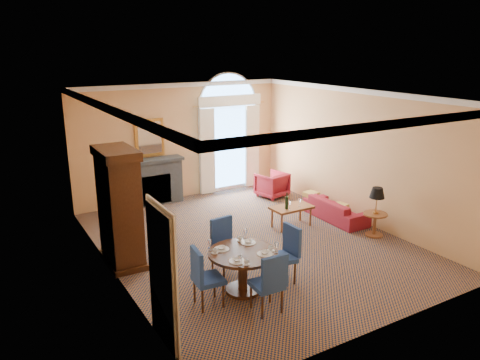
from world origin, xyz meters
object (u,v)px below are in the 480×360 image
sofa (336,209)px  coffee_table (291,208)px  side_table (376,206)px  armchair (272,185)px  dining_table (243,262)px  armoire (120,209)px

sofa → coffee_table: coffee_table is taller
coffee_table → side_table: side_table is taller
armchair → dining_table: bearing=38.0°
coffee_table → side_table: bearing=-47.7°
dining_table → side_table: size_ratio=1.09×
coffee_table → armoire: bearing=177.5°
armoire → sofa: bearing=-3.2°
sofa → dining_table: bearing=117.4°
dining_table → coffee_table: (2.56, 2.06, -0.10)m
armoire → coffee_table: armoire is taller
side_table → armoire: bearing=163.9°
dining_table → armchair: bearing=50.6°
dining_table → sofa: size_ratio=0.68×
dining_table → armchair: dining_table is taller
armchair → coffee_table: bearing=54.7°
sofa → armoire: bearing=87.7°
armchair → coffee_table: size_ratio=0.78×
armoire → armchair: bearing=22.2°
armchair → sofa: bearing=86.1°
sofa → coffee_table: bearing=83.6°
armoire → dining_table: (1.46, -2.19, -0.55)m
sofa → coffee_table: (-1.25, 0.16, 0.21)m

